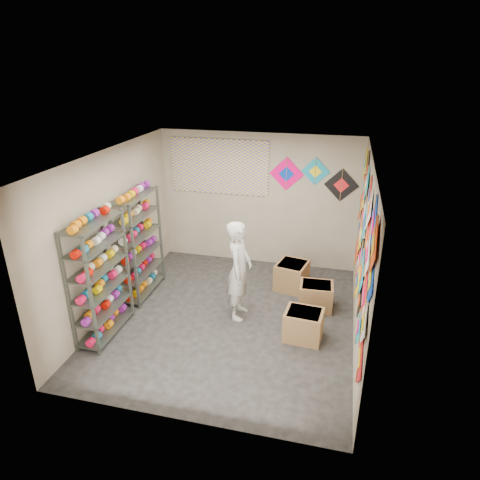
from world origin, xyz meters
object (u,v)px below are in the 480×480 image
(shopkeeper, at_px, (239,270))
(carton_c, at_px, (292,276))
(carton_a, at_px, (303,325))
(shelf_rack_front, at_px, (100,279))
(carton_b, at_px, (316,296))
(shelf_rack_back, at_px, (139,245))

(shopkeeper, bearing_deg, carton_c, -33.30)
(shopkeeper, distance_m, carton_c, 1.48)
(carton_a, relative_size, carton_c, 0.97)
(shopkeeper, bearing_deg, shelf_rack_front, 116.36)
(carton_b, bearing_deg, shopkeeper, -159.71)
(shelf_rack_front, xyz_separation_m, carton_c, (2.64, 2.12, -0.70))
(shelf_rack_back, bearing_deg, carton_c, 17.24)
(carton_a, bearing_deg, shelf_rack_front, -164.24)
(shopkeeper, distance_m, carton_a, 1.32)
(shelf_rack_back, bearing_deg, carton_a, -13.31)
(shelf_rack_back, relative_size, carton_b, 3.39)
(shelf_rack_front, bearing_deg, shelf_rack_back, 90.00)
(shelf_rack_front, distance_m, shelf_rack_back, 1.30)
(shelf_rack_back, distance_m, shopkeeper, 1.94)
(shelf_rack_back, distance_m, carton_c, 2.85)
(shopkeeper, relative_size, carton_a, 2.98)
(carton_b, bearing_deg, carton_c, 125.97)
(shopkeeper, relative_size, carton_b, 2.99)
(shelf_rack_front, distance_m, carton_c, 3.45)
(shelf_rack_front, distance_m, shopkeeper, 2.15)
(carton_b, xyz_separation_m, carton_c, (-0.50, 0.61, 0.02))
(carton_b, bearing_deg, shelf_rack_back, -179.45)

